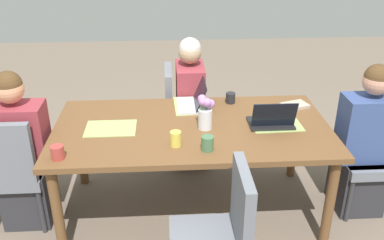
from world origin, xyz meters
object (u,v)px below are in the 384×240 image
chair_near_right_near (221,231)px  book_red_cover (295,105)px  laptop_head_right_left_mid (272,121)px  dining_table (192,135)px  coffee_mug_near_left (176,139)px  coffee_mug_centre_right (207,143)px  person_far_left_near (190,110)px  laptop_far_left_near (194,102)px  person_head_right_left_mid (363,148)px  chair_head_left_left_far (12,167)px  person_head_left_left_far (23,158)px  chair_far_left_near (182,110)px  coffee_mug_near_right (58,152)px  coffee_mug_centre_left (231,98)px  chair_head_right_left_mid (366,146)px  flower_vase (205,112)px

chair_near_right_near → book_red_cover: 1.38m
laptop_head_right_left_mid → book_red_cover: size_ratio=1.60×
dining_table → laptop_head_right_left_mid: 0.59m
coffee_mug_near_left → coffee_mug_centre_right: size_ratio=1.04×
person_far_left_near → laptop_far_left_near: 0.49m
person_head_right_left_mid → person_far_left_near: bearing=148.6°
chair_head_left_left_far → person_head_left_left_far: person_head_left_left_far is taller
laptop_far_left_near → coffee_mug_centre_right: bearing=-86.4°
chair_far_left_near → coffee_mug_near_right: bearing=-124.3°
person_head_left_left_far → coffee_mug_centre_left: person_head_left_left_far is taller
dining_table → chair_head_right_left_mid: size_ratio=2.22×
dining_table → coffee_mug_centre_left: bearing=50.0°
dining_table → laptop_far_left_near: size_ratio=6.23×
chair_far_left_near → person_head_left_left_far: person_head_left_left_far is taller
person_head_right_left_mid → laptop_far_left_near: person_head_right_left_mid is taller
book_red_cover → chair_head_right_left_mid: bearing=-42.7°
chair_head_right_left_mid → person_head_right_left_mid: 0.10m
chair_far_left_near → person_far_left_near: 0.10m
coffee_mug_near_left → chair_near_right_near: bearing=-67.5°
laptop_head_right_left_mid → coffee_mug_near_right: size_ratio=3.65×
chair_head_left_left_far → laptop_head_right_left_mid: 1.89m
chair_far_left_near → laptop_far_left_near: bearing=-80.5°
person_head_right_left_mid → chair_head_left_left_far: (-2.60, -0.06, -0.03)m
person_far_left_near → coffee_mug_centre_right: 1.14m
laptop_far_left_near → coffee_mug_near_left: (-0.16, -0.62, 0.01)m
chair_head_right_left_mid → dining_table: bearing=-177.8°
person_far_left_near → laptop_head_right_left_mid: 0.99m
chair_near_right_near → coffee_mug_near_left: bearing=112.5°
chair_near_right_near → laptop_head_right_left_mid: laptop_head_right_left_mid is taller
person_head_right_left_mid → coffee_mug_centre_right: size_ratio=12.10×
chair_far_left_near → laptop_head_right_left_mid: size_ratio=2.81×
chair_far_left_near → person_head_left_left_far: 1.45m
person_head_left_left_far → coffee_mug_centre_right: 1.39m
chair_far_left_near → coffee_mug_centre_left: chair_far_left_near is taller
coffee_mug_near_left → coffee_mug_centre_left: coffee_mug_near_left is taller
laptop_far_left_near → book_red_cover: laptop_far_left_near is taller
person_far_left_near → book_red_cover: (0.81, -0.47, 0.23)m
laptop_far_left_near → coffee_mug_near_left: size_ratio=3.11×
coffee_mug_centre_left → person_far_left_near: bearing=131.1°
chair_far_left_near → person_head_left_left_far: (-1.19, -0.82, 0.03)m
dining_table → book_red_cover: book_red_cover is taller
flower_vase → coffee_mug_centre_right: 0.32m
laptop_head_right_left_mid → coffee_mug_near_left: size_ratio=3.11×
laptop_head_right_left_mid → person_far_left_near: bearing=124.5°
chair_head_left_left_far → coffee_mug_centre_right: bearing=-10.9°
coffee_mug_near_left → coffee_mug_centre_right: (0.20, -0.07, -0.00)m
person_head_right_left_mid → laptop_head_right_left_mid: bearing=-179.0°
dining_table → chair_near_right_near: 0.88m
chair_near_right_near → laptop_head_right_left_mid: (0.46, 0.82, 0.29)m
coffee_mug_centre_left → person_head_left_left_far: bearing=-165.4°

